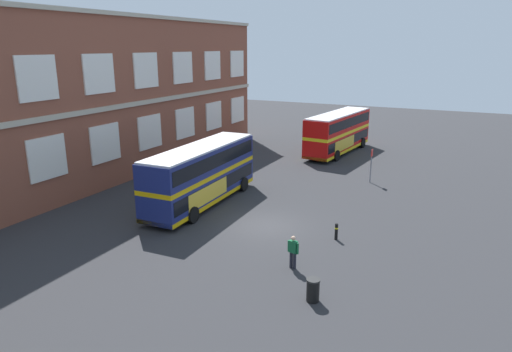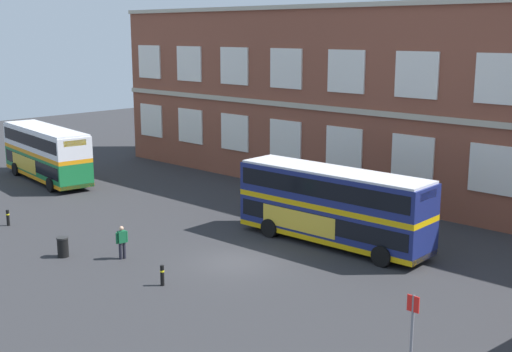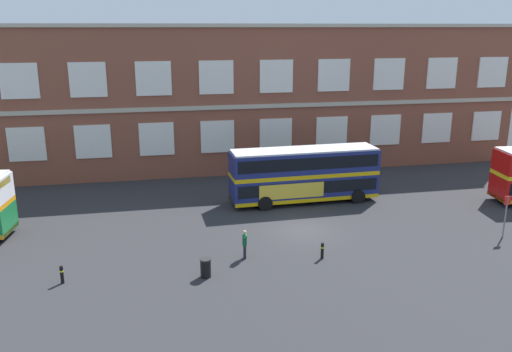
% 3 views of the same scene
% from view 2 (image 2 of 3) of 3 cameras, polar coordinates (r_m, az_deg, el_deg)
% --- Properties ---
extents(ground_plane, '(120.00, 120.00, 0.00)m').
position_cam_2_polar(ground_plane, '(34.77, 0.53, -6.54)').
color(ground_plane, '#2B2B2D').
extents(brick_terminal_building, '(51.87, 8.19, 12.98)m').
position_cam_2_polar(brick_terminal_building, '(46.72, 13.11, 5.94)').
color(brick_terminal_building, brown).
rests_on(brick_terminal_building, ground).
extents(double_decker_near, '(11.25, 4.08, 4.07)m').
position_cam_2_polar(double_decker_near, '(53.38, -17.42, 1.89)').
color(double_decker_near, '#197038').
rests_on(double_decker_near, ground).
extents(double_decker_middle, '(11.07, 3.11, 4.07)m').
position_cam_2_polar(double_decker_middle, '(35.78, 6.52, -2.48)').
color(double_decker_middle, navy).
rests_on(double_decker_middle, ground).
extents(waiting_passenger, '(0.32, 0.64, 1.70)m').
position_cam_2_polar(waiting_passenger, '(34.25, -11.33, -5.44)').
color(waiting_passenger, black).
rests_on(waiting_passenger, ground).
extents(bus_stand_flag, '(0.44, 0.10, 2.70)m').
position_cam_2_polar(bus_stand_flag, '(23.27, 13.14, -12.30)').
color(bus_stand_flag, slate).
rests_on(bus_stand_flag, ground).
extents(station_litter_bin, '(0.60, 0.60, 1.03)m').
position_cam_2_polar(station_litter_bin, '(35.38, -16.10, -5.81)').
color(station_litter_bin, black).
rests_on(station_litter_bin, ground).
extents(safety_bollard_west, '(0.19, 0.19, 0.95)m').
position_cam_2_polar(safety_bollard_west, '(41.96, -20.34, -3.33)').
color(safety_bollard_west, black).
rests_on(safety_bollard_west, ground).
extents(safety_bollard_east, '(0.19, 0.19, 0.95)m').
position_cam_2_polar(safety_bollard_east, '(30.60, -7.98, -8.34)').
color(safety_bollard_east, black).
rests_on(safety_bollard_east, ground).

